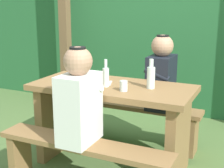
% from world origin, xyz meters
% --- Properties ---
extents(ground_plane, '(12.00, 12.00, 0.00)m').
position_xyz_m(ground_plane, '(0.00, 0.00, 0.00)').
color(ground_plane, '#4F6C38').
extents(hedge_backdrop, '(6.40, 1.07, 1.69)m').
position_xyz_m(hedge_backdrop, '(0.00, 2.15, 0.84)').
color(hedge_backdrop, '#255F33').
rests_on(hedge_backdrop, ground_plane).
extents(pergola_post_left, '(0.12, 0.12, 2.28)m').
position_xyz_m(pergola_post_left, '(-1.33, 1.33, 1.14)').
color(pergola_post_left, brown).
rests_on(pergola_post_left, ground_plane).
extents(picnic_table, '(1.40, 0.64, 0.75)m').
position_xyz_m(picnic_table, '(0.00, 0.00, 0.51)').
color(picnic_table, olive).
rests_on(picnic_table, ground_plane).
extents(bench_near, '(1.40, 0.24, 0.43)m').
position_xyz_m(bench_near, '(0.00, -0.52, 0.31)').
color(bench_near, olive).
rests_on(bench_near, ground_plane).
extents(bench_far, '(1.40, 0.24, 0.43)m').
position_xyz_m(bench_far, '(0.00, 0.52, 0.31)').
color(bench_far, olive).
rests_on(bench_far, ground_plane).
extents(person_white_shirt, '(0.25, 0.35, 0.72)m').
position_xyz_m(person_white_shirt, '(-0.03, -0.51, 0.76)').
color(person_white_shirt, white).
rests_on(person_white_shirt, bench_near).
extents(person_black_coat, '(0.25, 0.35, 0.72)m').
position_xyz_m(person_black_coat, '(0.28, 0.51, 0.76)').
color(person_black_coat, black).
rests_on(person_black_coat, bench_far).
extents(drinking_glass, '(0.06, 0.06, 0.08)m').
position_xyz_m(drinking_glass, '(0.17, -0.14, 0.79)').
color(drinking_glass, silver).
rests_on(drinking_glass, picnic_table).
extents(bottle_left, '(0.06, 0.06, 0.23)m').
position_xyz_m(bottle_left, '(-0.02, -0.07, 0.84)').
color(bottle_left, silver).
rests_on(bottle_left, picnic_table).
extents(bottle_right, '(0.07, 0.07, 0.25)m').
position_xyz_m(bottle_right, '(0.34, 0.03, 0.85)').
color(bottle_right, silver).
rests_on(bottle_right, picnic_table).
extents(cell_phone, '(0.11, 0.15, 0.01)m').
position_xyz_m(cell_phone, '(-0.06, 0.03, 0.76)').
color(cell_phone, silver).
rests_on(cell_phone, picnic_table).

